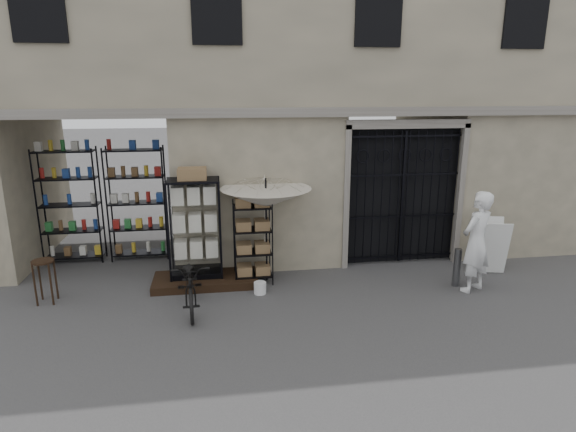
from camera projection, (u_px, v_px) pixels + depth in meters
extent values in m
plane|color=black|center=(346.00, 311.00, 8.25)|extent=(80.00, 80.00, 0.00)
cube|color=tan|center=(306.00, 51.00, 10.90)|extent=(14.00, 4.00, 9.00)
cube|color=black|center=(100.00, 198.00, 9.88)|extent=(3.00, 1.70, 3.00)
cube|color=black|center=(104.00, 205.00, 10.42)|extent=(2.70, 0.50, 2.50)
cube|color=black|center=(400.00, 194.00, 10.29)|extent=(2.50, 0.06, 3.00)
cube|color=black|center=(402.00, 198.00, 10.15)|extent=(0.05, 0.05, 2.80)
cube|color=black|center=(206.00, 280.00, 9.36)|extent=(2.00, 0.90, 0.15)
cube|color=black|center=(197.00, 272.00, 9.44)|extent=(0.98, 0.63, 0.11)
cube|color=silver|center=(195.00, 233.00, 8.93)|extent=(0.89, 0.06, 1.78)
cube|color=silver|center=(195.00, 233.00, 9.24)|extent=(0.82, 0.46, 1.48)
cube|color=olive|center=(192.00, 176.00, 8.95)|extent=(0.55, 0.43, 0.21)
cube|color=black|center=(253.00, 242.00, 9.31)|extent=(0.76, 0.59, 1.62)
cube|color=olive|center=(253.00, 245.00, 9.33)|extent=(0.65, 0.47, 1.21)
cylinder|color=black|center=(266.00, 230.00, 9.31)|extent=(0.04, 0.04, 2.06)
imported|color=beige|center=(266.00, 193.00, 9.12)|extent=(1.99, 2.01, 1.38)
cylinder|color=silver|center=(260.00, 288.00, 8.92)|extent=(0.26, 0.26, 0.22)
imported|color=black|center=(192.00, 308.00, 8.36)|extent=(0.68, 0.96, 1.75)
cylinder|color=black|center=(43.00, 261.00, 8.39)|extent=(0.50, 0.50, 0.04)
cube|color=black|center=(45.00, 282.00, 8.49)|extent=(0.38, 0.38, 0.77)
cylinder|color=#505052|center=(457.00, 267.00, 9.21)|extent=(0.16, 0.16, 0.75)
imported|color=silver|center=(471.00, 290.00, 9.11)|extent=(1.54, 2.01, 0.46)
cube|color=silver|center=(495.00, 249.00, 9.67)|extent=(0.57, 0.38, 1.11)
cube|color=silver|center=(490.00, 243.00, 10.00)|extent=(0.57, 0.38, 1.11)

